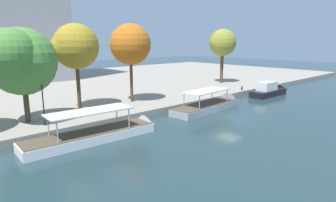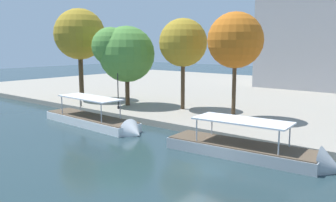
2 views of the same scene
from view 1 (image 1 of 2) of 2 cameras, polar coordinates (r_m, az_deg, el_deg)
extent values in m
plane|color=#23383D|center=(35.08, 12.28, -3.30)|extent=(220.00, 220.00, 0.00)
cube|color=gray|center=(61.56, -15.19, 3.32)|extent=(120.00, 55.00, 0.65)
cube|color=white|center=(27.40, -15.07, -7.45)|extent=(12.41, 3.44, 1.37)
cone|color=white|center=(30.59, -3.69, -5.02)|extent=(1.52, 2.65, 2.59)
cube|color=brown|center=(27.18, -15.15, -6.00)|extent=(12.16, 3.28, 0.08)
cylinder|color=#B2B2B7|center=(29.37, -10.22, -2.47)|extent=(0.10, 0.10, 1.86)
cylinder|color=#B2B2B7|center=(27.45, -7.82, -3.40)|extent=(0.10, 0.10, 1.86)
cylinder|color=#B2B2B7|center=(26.83, -22.88, -4.61)|extent=(0.10, 0.10, 1.86)
cylinder|color=#B2B2B7|center=(24.71, -21.28, -5.85)|extent=(0.10, 0.10, 1.86)
cube|color=silver|center=(26.66, -15.37, -1.99)|extent=(7.74, 2.99, 0.12)
cube|color=#9EA3A8|center=(38.20, 7.61, -1.56)|extent=(11.62, 3.98, 1.23)
cone|color=#9EA3A8|center=(43.30, 12.37, -0.14)|extent=(1.62, 2.86, 2.76)
cube|color=brown|center=(38.05, 7.64, -0.60)|extent=(11.38, 3.81, 0.08)
cylinder|color=#B2B2B7|center=(41.10, 8.81, 1.54)|extent=(0.10, 0.10, 1.68)
cylinder|color=#B2B2B7|center=(39.81, 11.73, 1.10)|extent=(0.10, 0.10, 1.68)
cylinder|color=#B2B2B7|center=(36.16, 3.22, 0.26)|extent=(0.10, 0.10, 1.68)
cylinder|color=#B2B2B7|center=(34.68, 6.33, -0.30)|extent=(0.10, 0.10, 1.68)
cube|color=silver|center=(37.71, 7.72, 2.04)|extent=(7.28, 3.38, 0.12)
cube|color=black|center=(50.96, 19.40, 1.29)|extent=(7.88, 2.60, 1.48)
cone|color=black|center=(54.75, 21.61, 1.82)|extent=(1.23, 2.39, 2.37)
cube|color=white|center=(50.23, 19.19, 2.83)|extent=(3.56, 2.04, 1.41)
cube|color=black|center=(51.41, 19.94, 3.05)|extent=(0.96, 1.88, 0.85)
cylinder|color=silver|center=(50.39, 19.51, 4.35)|extent=(0.08, 0.08, 1.23)
cylinder|color=#2D2D33|center=(51.47, 14.57, 2.40)|extent=(0.27, 0.27, 0.51)
sphere|color=#2D2D33|center=(51.42, 14.59, 2.76)|extent=(0.30, 0.30, 0.30)
cylinder|color=#2D2D33|center=(55.28, 17.33, 2.95)|extent=(0.26, 0.26, 0.65)
sphere|color=#2D2D33|center=(55.22, 17.35, 3.35)|extent=(0.29, 0.29, 0.29)
cylinder|color=black|center=(31.12, -23.70, -0.49)|extent=(0.12, 0.12, 4.49)
sphere|color=white|center=(30.74, -24.07, 3.87)|extent=(0.32, 0.32, 0.32)
cylinder|color=black|center=(31.59, -23.38, -4.20)|extent=(0.26, 0.26, 0.30)
cylinder|color=#4C3823|center=(37.52, -17.48, 2.84)|extent=(0.46, 0.46, 5.67)
sphere|color=olive|center=(37.12, -17.95, 10.36)|extent=(5.56, 5.56, 5.56)
sphere|color=olive|center=(36.81, -19.84, 9.88)|extent=(3.62, 3.62, 3.62)
sphere|color=olive|center=(37.28, -18.11, 9.26)|extent=(3.78, 3.78, 3.78)
cylinder|color=#4C3823|center=(59.73, 10.70, 6.53)|extent=(0.63, 0.63, 6.09)
sphere|color=olive|center=(59.50, 10.89, 11.41)|extent=(5.43, 5.43, 5.43)
sphere|color=olive|center=(59.91, 10.47, 11.73)|extent=(2.82, 2.82, 2.82)
sphere|color=olive|center=(58.80, 9.92, 11.46)|extent=(3.17, 3.17, 3.17)
cylinder|color=#4C3823|center=(40.24, -7.33, 4.00)|extent=(0.40, 0.40, 5.86)
sphere|color=#BC6019|center=(39.87, -7.52, 11.19)|extent=(5.61, 5.61, 5.61)
sphere|color=#BC6019|center=(40.27, -7.22, 10.28)|extent=(3.83, 3.83, 3.83)
sphere|color=#BC6019|center=(39.00, -6.25, 11.79)|extent=(2.79, 2.79, 2.79)
cylinder|color=#4C3823|center=(33.17, -26.46, -0.63)|extent=(0.54, 0.54, 3.80)
sphere|color=#4C8438|center=(32.60, -27.18, 7.07)|extent=(6.87, 6.87, 6.87)
sphere|color=#4C8438|center=(33.11, -26.49, 5.71)|extent=(3.45, 3.45, 3.45)
sphere|color=#4C8438|center=(30.85, -28.96, 8.48)|extent=(4.64, 4.64, 4.64)
camera|label=2|loc=(40.79, 47.33, 6.88)|focal=38.31mm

